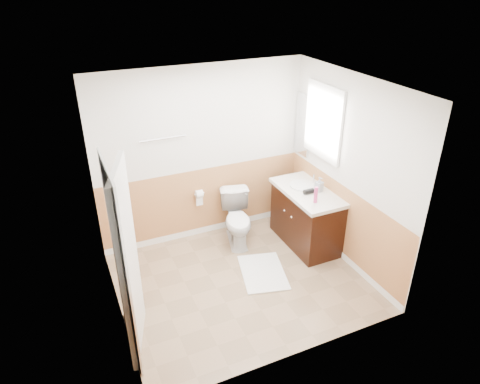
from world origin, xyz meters
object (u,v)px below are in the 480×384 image
toilet (238,219)px  lotion_bottle (316,195)px  soap_dispenser (319,184)px  vanity_cabinet (306,218)px  bath_mat (263,272)px

toilet → lotion_bottle: bearing=-29.3°
soap_dispenser → toilet: bearing=153.7°
vanity_cabinet → soap_dispenser: soap_dispenser is taller
bath_mat → vanity_cabinet: size_ratio=0.73×
lotion_bottle → bath_mat: bearing=-174.6°
toilet → vanity_cabinet: size_ratio=0.68×
toilet → vanity_cabinet: vanity_cabinet is taller
toilet → soap_dispenser: (1.00, -0.49, 0.58)m
toilet → bath_mat: (0.00, -0.82, -0.36)m
bath_mat → soap_dispenser: (1.00, 0.33, 0.94)m
vanity_cabinet → bath_mat: bearing=-155.6°
bath_mat → lotion_bottle: 1.23m
toilet → lotion_bottle: (0.78, -0.75, 0.59)m
toilet → lotion_bottle: lotion_bottle is taller
vanity_cabinet → lotion_bottle: bearing=-107.1°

